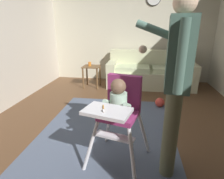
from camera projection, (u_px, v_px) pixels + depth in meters
name	position (u px, v px, depth m)	size (l,w,h in m)	color
ground	(118.00, 136.00, 2.64)	(5.75, 7.22, 0.10)	brown
wall_far	(131.00, 33.00, 4.89)	(4.95, 0.06, 2.51)	beige
area_rug	(108.00, 130.00, 2.68)	(1.84, 2.34, 0.01)	#4F596E
couch	(150.00, 73.00, 4.62)	(2.07, 0.86, 0.86)	beige
high_chair	(119.00, 106.00, 1.87)	(0.73, 0.82, 0.95)	white
adult_standing	(175.00, 81.00, 1.65)	(0.51, 0.54, 1.69)	#64684A
toy_ball	(160.00, 102.00, 3.45)	(0.17, 0.17, 0.17)	#D13D33
side_table	(92.00, 72.00, 4.52)	(0.40, 0.40, 0.52)	brown
sippy_cup	(90.00, 64.00, 4.46)	(0.07, 0.07, 0.10)	orange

